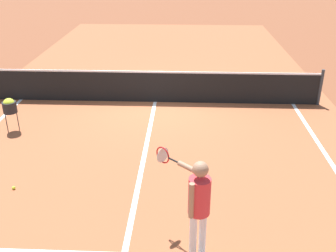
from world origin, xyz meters
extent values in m
plane|color=brown|center=(0.00, 0.00, 0.00)|extent=(60.00, 60.00, 0.00)
cube|color=#9E5433|center=(0.00, 0.00, 0.00)|extent=(10.62, 24.40, 0.00)
cube|color=white|center=(0.00, -3.20, 0.00)|extent=(0.10, 6.40, 0.01)
cylinder|color=#33383D|center=(4.83, 0.00, 0.54)|extent=(0.09, 0.09, 1.07)
cube|color=black|center=(0.00, 0.00, 0.46)|extent=(9.66, 0.02, 0.91)
cube|color=white|center=(0.00, 0.00, 0.94)|extent=(9.66, 0.03, 0.05)
cylinder|color=white|center=(1.05, -6.45, 0.41)|extent=(0.11, 0.11, 0.82)
cylinder|color=white|center=(1.20, -6.29, 0.41)|extent=(0.11, 0.11, 0.82)
cylinder|color=red|center=(1.12, -6.37, 1.11)|extent=(0.32, 0.32, 0.58)
sphere|color=#A87A5B|center=(1.12, -6.37, 1.55)|extent=(0.23, 0.23, 0.23)
cylinder|color=#A87A5B|center=(1.01, -6.50, 1.12)|extent=(0.08, 0.08, 0.56)
cylinder|color=#A87A5B|center=(1.03, -6.06, 1.35)|extent=(0.47, 0.43, 0.08)
cylinder|color=black|center=(0.74, -5.80, 1.35)|extent=(0.18, 0.17, 0.03)
torus|color=red|center=(0.56, -5.64, 1.35)|extent=(0.22, 0.21, 0.28)
cylinder|color=silver|center=(0.56, -5.64, 1.35)|extent=(0.17, 0.19, 0.25)
cylinder|color=black|center=(-3.47, -2.14, 0.64)|extent=(0.34, 0.34, 0.28)
cylinder|color=black|center=(-3.57, -2.24, 0.25)|extent=(0.02, 0.02, 0.50)
cylinder|color=black|center=(-3.36, -2.04, 0.25)|extent=(0.02, 0.02, 0.50)
sphere|color=#CCE033|center=(-3.47, -2.14, 0.73)|extent=(0.29, 0.29, 0.29)
sphere|color=#CCE033|center=(-2.41, -4.73, 0.03)|extent=(0.07, 0.07, 0.07)
camera|label=1|loc=(0.88, -11.00, 4.37)|focal=42.02mm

